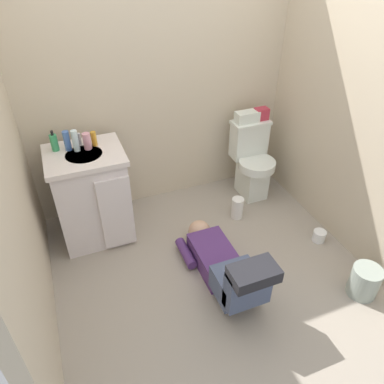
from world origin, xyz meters
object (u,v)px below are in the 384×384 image
toilet (252,161)px  bottle_clear (75,141)px  vanity_cabinet (92,195)px  soap_dispenser (54,142)px  tissue_box (247,117)px  bottle_blue (67,141)px  trash_can (364,281)px  bottle_pink (87,141)px  person_plumber (225,266)px  paper_towel_roll (237,208)px  toiletry_bag (261,114)px  toilet_paper_roll (319,236)px  bottle_amber (94,139)px  faucet (80,139)px

toilet → bottle_clear: size_ratio=4.42×
vanity_cabinet → soap_dispenser: bearing=146.9°
tissue_box → soap_dispenser: 1.70m
bottle_blue → soap_dispenser: bearing=162.4°
soap_dispenser → trash_can: bearing=-38.5°
toilet → soap_dispenser: bearing=178.2°
tissue_box → bottle_pink: size_ratio=1.67×
vanity_cabinet → person_plumber: 1.24m
vanity_cabinet → paper_towel_roll: (1.25, -0.25, -0.31)m
toiletry_bag → paper_towel_roll: toiletry_bag is taller
paper_towel_roll → vanity_cabinet: bearing=168.7°
bottle_clear → toilet_paper_roll: bearing=-25.4°
soap_dispenser → toilet_paper_roll: (1.95, -0.92, -0.84)m
bottle_amber → toilet_paper_roll: bearing=-28.3°
person_plumber → tissue_box: (0.71, 1.08, 0.62)m
bottle_pink → trash_can: bearing=-40.9°
tissue_box → toilet_paper_roll: bearing=-74.8°
tissue_box → bottle_clear: bearing=-176.2°
vanity_cabinet → tissue_box: bearing=6.2°
toilet → bottle_clear: bearing=-179.6°
toilet → bottle_pink: bearing=-179.5°
faucet → paper_towel_roll: (1.25, -0.39, -0.77)m
person_plumber → paper_towel_roll: person_plumber is taller
tissue_box → bottle_clear: bottle_clear is taller
person_plumber → bottle_pink: (-0.75, 0.97, 0.71)m
toilet → person_plumber: 1.26m
toilet_paper_roll → faucet: bearing=151.9°
toilet → faucet: faucet is taller
person_plumber → toiletry_bag: (0.86, 1.08, 0.63)m
vanity_cabinet → bottle_clear: bearing=124.4°
person_plumber → trash_can: size_ratio=4.32×
person_plumber → soap_dispenser: soap_dispenser is taller
paper_towel_roll → toilet: bearing=46.8°
bottle_pink → paper_towel_roll: (1.20, -0.31, -0.78)m
bottle_amber → bottle_clear: bearing=-165.8°
vanity_cabinet → paper_towel_roll: bearing=-11.3°
faucet → tissue_box: size_ratio=0.45×
vanity_cabinet → toiletry_bag: bearing=5.6°
bottle_amber → paper_towel_roll: bottle_amber is taller
faucet → vanity_cabinet: bearing=-88.7°
bottle_blue → bottle_clear: size_ratio=0.92×
trash_can → paper_towel_roll: 1.22m
vanity_cabinet → faucet: (-0.00, 0.15, 0.45)m
toilet → toiletry_bag: 0.46m
bottle_pink → toiletry_bag: bearing=3.7°
soap_dispenser → bottle_blue: soap_dispenser is taller
bottle_clear → bottle_amber: size_ratio=1.46×
faucet → bottle_blue: 0.11m
faucet → bottle_pink: bottle_pink is taller
toilet → paper_towel_roll: toilet is taller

